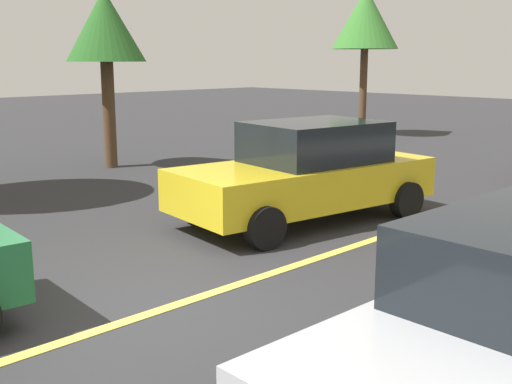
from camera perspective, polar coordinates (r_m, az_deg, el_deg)
ground_plane at (r=6.98m, az=-10.74°, el=-11.11°), size 80.00×80.00×0.00m
lane_marking_centre at (r=8.87m, az=5.67°, el=-5.89°), size 28.00×0.16×0.01m
car_yellow_far_lane at (r=10.73m, az=4.61°, el=1.81°), size 4.73×2.55×1.67m
tree_left_verge at (r=23.12m, az=9.79°, el=14.97°), size 2.32×2.32×5.11m
tree_centre_verge at (r=16.42m, az=-13.38°, el=14.04°), size 1.94×1.94×4.37m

